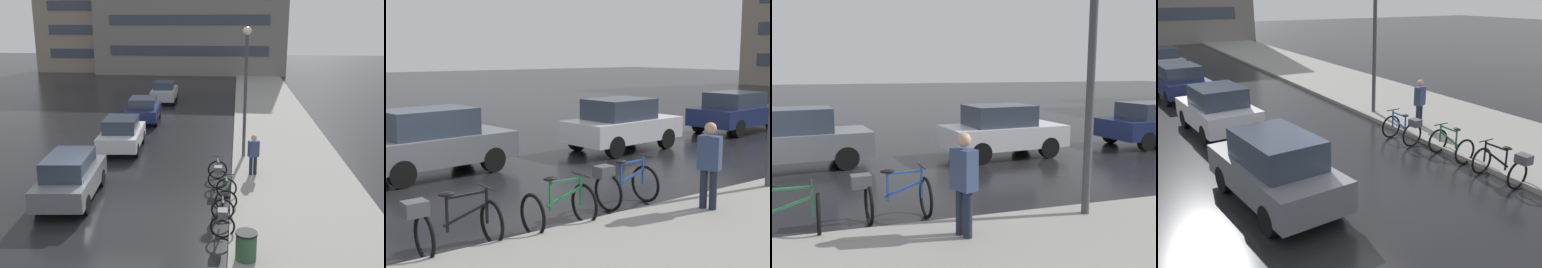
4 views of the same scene
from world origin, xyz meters
TOP-DOWN VIEW (x-y plane):
  - ground_plane at (0.00, 0.00)m, footprint 140.00×140.00m
  - sidewalk_kerb at (6.00, 10.00)m, footprint 4.80×60.00m
  - bicycle_nearest at (3.40, -1.05)m, footprint 0.76×1.45m
  - bicycle_second at (3.45, 0.91)m, footprint 0.76×1.15m
  - bicycle_third at (3.08, 2.65)m, footprint 0.83×1.38m
  - car_grey at (-1.88, 0.77)m, footprint 2.11×4.09m
  - car_white at (-1.71, 6.79)m, footprint 2.17×3.89m
  - car_navy at (-1.97, 12.80)m, footprint 2.24×4.04m
  - car_silver at (-1.81, 19.49)m, footprint 2.00×3.96m
  - pedestrian at (4.42, 3.58)m, footprint 0.46×0.37m
  - streetlamp at (4.08, 5.98)m, footprint 0.36×0.36m

SIDE VIEW (x-z plane):
  - ground_plane at x=0.00m, z-range 0.00..0.00m
  - sidewalk_kerb at x=6.00m, z-range 0.00..0.14m
  - bicycle_second at x=3.45m, z-range -0.08..0.89m
  - bicycle_third at x=3.08m, z-range 0.01..0.99m
  - bicycle_nearest at x=3.40m, z-range 0.01..0.99m
  - car_navy at x=-1.97m, z-range 0.02..1.54m
  - car_white at x=-1.71m, z-range 0.00..1.61m
  - car_silver at x=-1.81m, z-range 0.01..1.62m
  - car_grey at x=-1.88m, z-range 0.01..1.66m
  - pedestrian at x=4.42m, z-range 0.11..1.88m
  - streetlamp at x=4.08m, z-range 0.70..6.49m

